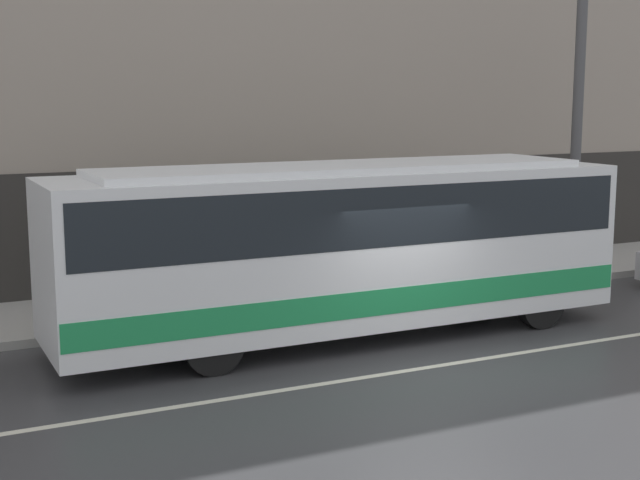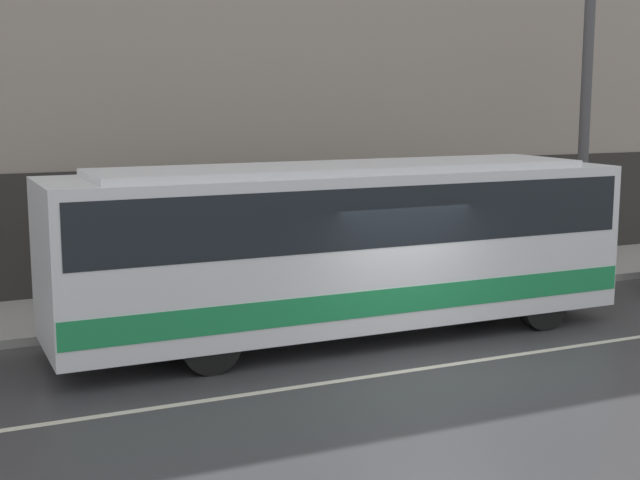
# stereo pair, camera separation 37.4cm
# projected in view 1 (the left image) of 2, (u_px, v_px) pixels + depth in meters

# --- Properties ---
(ground_plane) EXTENTS (60.00, 60.00, 0.00)m
(ground_plane) POSITION_uv_depth(u_px,v_px,m) (438.00, 366.00, 14.57)
(ground_plane) COLOR #38383A
(sidewalk) EXTENTS (60.00, 3.17, 0.16)m
(sidewalk) POSITION_uv_depth(u_px,v_px,m) (296.00, 294.00, 19.51)
(sidewalk) COLOR #A09E99
(sidewalk) RESTS_ON ground_plane
(lane_stripe) EXTENTS (54.00, 0.14, 0.01)m
(lane_stripe) POSITION_uv_depth(u_px,v_px,m) (438.00, 366.00, 14.57)
(lane_stripe) COLOR beige
(lane_stripe) RESTS_ON ground_plane
(transit_bus) EXTENTS (10.56, 2.48, 3.17)m
(transit_bus) POSITION_uv_depth(u_px,v_px,m) (344.00, 241.00, 16.04)
(transit_bus) COLOR white
(transit_bus) RESTS_ON ground_plane
(utility_pole_near) EXTENTS (0.25, 0.25, 6.58)m
(utility_pole_near) POSITION_uv_depth(u_px,v_px,m) (577.00, 134.00, 21.24)
(utility_pole_near) COLOR #4C4C4F
(utility_pole_near) RESTS_ON sidewalk
(pedestrian_waiting) EXTENTS (0.36, 0.36, 1.54)m
(pedestrian_waiting) POSITION_uv_depth(u_px,v_px,m) (263.00, 259.00, 19.27)
(pedestrian_waiting) COLOR #333338
(pedestrian_waiting) RESTS_ON sidewalk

